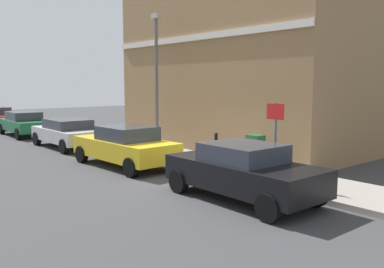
# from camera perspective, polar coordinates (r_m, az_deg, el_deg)

# --- Properties ---
(ground) EXTENTS (80.00, 80.00, 0.00)m
(ground) POSITION_cam_1_polar(r_m,az_deg,el_deg) (12.62, 0.22, -6.59)
(ground) COLOR #38383A
(sidewalk) EXTENTS (2.37, 30.00, 0.15)m
(sidewalk) POSITION_cam_1_polar(r_m,az_deg,el_deg) (18.52, -7.18, -2.03)
(sidewalk) COLOR gray
(sidewalk) RESTS_ON ground
(corner_building) EXTENTS (7.06, 11.26, 7.52)m
(corner_building) POSITION_cam_1_polar(r_m,az_deg,el_deg) (19.58, 8.24, 9.26)
(corner_building) COLOR olive
(corner_building) RESTS_ON ground
(car_black) EXTENTS (2.00, 4.26, 1.46)m
(car_black) POSITION_cam_1_polar(r_m,az_deg,el_deg) (10.58, 7.13, -5.11)
(car_black) COLOR black
(car_black) RESTS_ON ground
(car_yellow) EXTENTS (2.03, 4.47, 1.47)m
(car_yellow) POSITION_cam_1_polar(r_m,az_deg,el_deg) (14.91, -9.31, -1.62)
(car_yellow) COLOR gold
(car_yellow) RESTS_ON ground
(car_silver) EXTENTS (1.96, 4.38, 1.34)m
(car_silver) POSITION_cam_1_polar(r_m,az_deg,el_deg) (19.96, -16.99, 0.23)
(car_silver) COLOR #B7B7BC
(car_silver) RESTS_ON ground
(car_green) EXTENTS (1.95, 4.46, 1.39)m
(car_green) POSITION_cam_1_polar(r_m,az_deg,el_deg) (25.35, -22.40, 1.42)
(car_green) COLOR #195933
(car_green) RESTS_ON ground
(utility_cabinet) EXTENTS (0.46, 0.61, 1.15)m
(utility_cabinet) POSITION_cam_1_polar(r_m,az_deg,el_deg) (13.69, 8.79, -2.69)
(utility_cabinet) COLOR #1E4C28
(utility_cabinet) RESTS_ON sidewalk
(bollard_near_cabinet) EXTENTS (0.14, 0.14, 1.04)m
(bollard_near_cabinet) POSITION_cam_1_polar(r_m,az_deg,el_deg) (15.09, 3.37, -1.63)
(bollard_near_cabinet) COLOR black
(bollard_near_cabinet) RESTS_ON sidewalk
(street_sign) EXTENTS (0.08, 0.60, 2.30)m
(street_sign) POSITION_cam_1_polar(r_m,az_deg,el_deg) (11.69, 11.56, 0.45)
(street_sign) COLOR #59595B
(street_sign) RESTS_ON sidewalk
(lamppost) EXTENTS (0.20, 0.44, 5.72)m
(lamppost) POSITION_cam_1_polar(r_m,az_deg,el_deg) (17.45, -4.98, 8.08)
(lamppost) COLOR #59595B
(lamppost) RESTS_ON sidewalk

